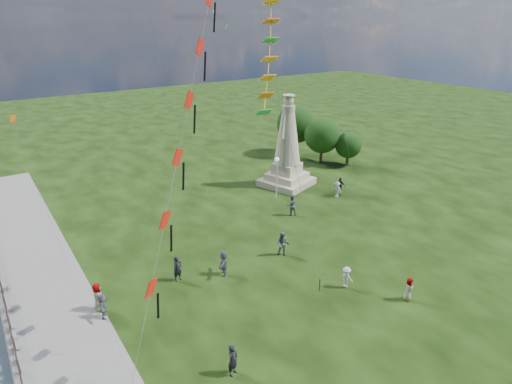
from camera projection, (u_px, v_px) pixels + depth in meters
ground at (505, 165)px, 51.67m from camera, size 106.50×160.00×0.60m
waterfront at (35, 333)px, 23.79m from camera, size 200.00×200.00×1.51m
statue at (287, 152)px, 43.37m from camera, size 5.76×5.76×9.30m
lamppost at (277, 169)px, 40.26m from camera, size 0.38×0.38×4.13m
tree_row at (311, 130)px, 51.68m from camera, size 6.11×10.93×6.31m
person_0 at (233, 360)px, 20.67m from camera, size 0.75×0.64×1.75m
person_1 at (283, 244)px, 31.04m from camera, size 1.06×1.07×1.91m
person_2 at (346, 277)px, 27.50m from camera, size 0.78×1.05×1.46m
person_4 at (409, 289)px, 26.22m from camera, size 0.86×0.68×1.54m
person_5 at (103, 307)px, 24.57m from camera, size 1.14×1.56×1.55m
person_6 at (178, 269)px, 28.13m from camera, size 0.73×0.55×1.80m
person_7 at (291, 205)px, 37.51m from camera, size 1.08×0.87×1.92m
person_8 at (337, 189)px, 41.35m from camera, size 0.72×1.11×1.58m
person_9 at (340, 186)px, 41.85m from camera, size 1.07×1.17×1.81m
person_10 at (98, 299)px, 25.15m from camera, size 0.67×0.95×1.78m
person_11 at (224, 263)px, 28.78m from camera, size 1.55×1.80×1.81m
red_kite_train at (183, 137)px, 20.28m from camera, size 10.04×9.35×17.68m
small_kites at (211, 22)px, 38.62m from camera, size 30.84×13.96×33.00m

